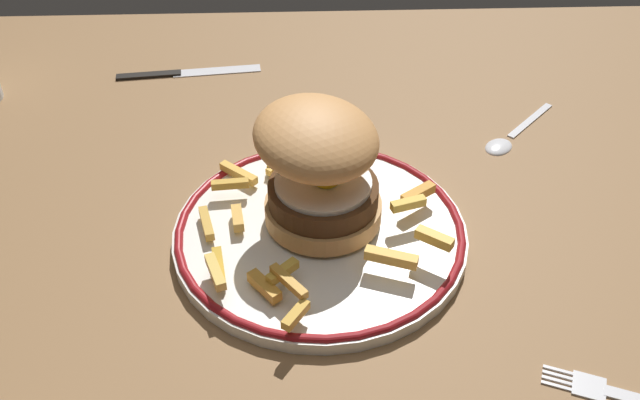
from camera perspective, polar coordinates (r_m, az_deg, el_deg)
ground_plane at (r=66.74cm, az=-5.15°, el=-3.51°), size 110.93×94.71×4.00cm
dinner_plate at (r=63.39cm, az=-0.00°, el=-2.63°), size 26.72×26.72×1.60cm
burger at (r=60.77cm, az=-0.04°, el=2.88°), size 15.78×15.75×11.51cm
fries_pile at (r=61.67cm, az=-1.53°, el=-1.88°), size 22.16×26.11×2.78cm
fork at (r=57.24cm, az=24.61°, el=-14.59°), size 13.89×6.59×0.36cm
knife at (r=90.53cm, az=-11.65°, el=10.22°), size 18.06×3.46×0.70cm
spoon at (r=78.70cm, az=15.03°, el=4.88°), size 10.44×10.77×0.90cm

